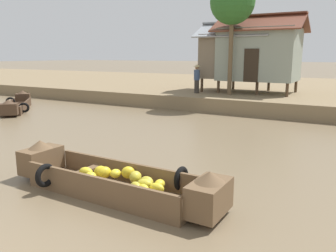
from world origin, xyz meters
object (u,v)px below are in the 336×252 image
Objects in this scene: stilt_house_mid_left at (259,54)px; palm_tree_mid at (232,3)px; vendor_person at (197,77)px; stilt_house_left at (237,55)px; cargo_boat_upstream at (17,105)px; banana_boat at (114,180)px.

stilt_house_mid_left is 0.81× the size of palm_tree_mid.
stilt_house_mid_left is 3.85m from vendor_person.
palm_tree_mid is (0.31, -2.03, 2.75)m from stilt_house_left.
cargo_boat_upstream is 0.67× the size of palm_tree_mid.
vendor_person is (7.78, 6.32, 1.40)m from cargo_boat_upstream.
stilt_house_left is (9.44, 8.44, 2.64)m from cargo_boat_upstream.
stilt_house_mid_left reaches higher than vendor_person.
banana_boat is 3.05× the size of vendor_person.
stilt_house_left is 1.40m from stilt_house_mid_left.
cargo_boat_upstream is 0.83× the size of stilt_house_mid_left.
stilt_house_mid_left is at bearing -6.94° from stilt_house_left.
vendor_person reaches higher than banana_boat.
cargo_boat_upstream is at bearing -138.21° from stilt_house_left.
stilt_house_mid_left reaches higher than stilt_house_left.
vendor_person is at bearing -147.40° from stilt_house_mid_left.
banana_boat is 14.13m from palm_tree_mid.
cargo_boat_upstream is (-11.81, 6.50, -0.04)m from banana_boat.
stilt_house_left is 0.89× the size of stilt_house_mid_left.
stilt_house_left is 3.43m from palm_tree_mid.
palm_tree_mid is 4.45m from vendor_person.
stilt_house_mid_left is at bearing 59.93° from palm_tree_mid.
banana_boat is 0.82× the size of palm_tree_mid.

